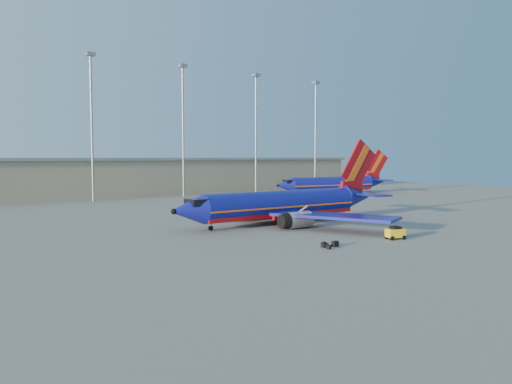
% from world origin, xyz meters
% --- Properties ---
extents(ground, '(220.00, 220.00, 0.00)m').
position_xyz_m(ground, '(0.00, 0.00, 0.00)').
color(ground, slate).
rests_on(ground, ground).
extents(terminal_building, '(122.00, 16.00, 8.50)m').
position_xyz_m(terminal_building, '(10.00, 58.00, 4.32)').
color(terminal_building, gray).
rests_on(terminal_building, ground).
extents(light_mast_row, '(101.60, 1.60, 28.65)m').
position_xyz_m(light_mast_row, '(5.00, 46.00, 17.55)').
color(light_mast_row, gray).
rests_on(light_mast_row, ground).
extents(aircraft_main, '(33.36, 32.08, 11.29)m').
position_xyz_m(aircraft_main, '(3.58, -1.10, 2.41)').
color(aircraft_main, navy).
rests_on(aircraft_main, ground).
extents(aircraft_second, '(31.10, 12.80, 10.61)m').
position_xyz_m(aircraft_second, '(46.49, 30.93, 2.43)').
color(aircraft_second, navy).
rests_on(aircraft_second, ground).
extents(baggage_tug, '(2.18, 1.69, 1.37)m').
position_xyz_m(baggage_tug, '(4.38, -17.84, 0.72)').
color(baggage_tug, gold).
rests_on(baggage_tug, ground).
extents(luggage_pile, '(2.06, 1.58, 0.54)m').
position_xyz_m(luggage_pile, '(-4.53, -16.87, 0.23)').
color(luggage_pile, black).
rests_on(luggage_pile, ground).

